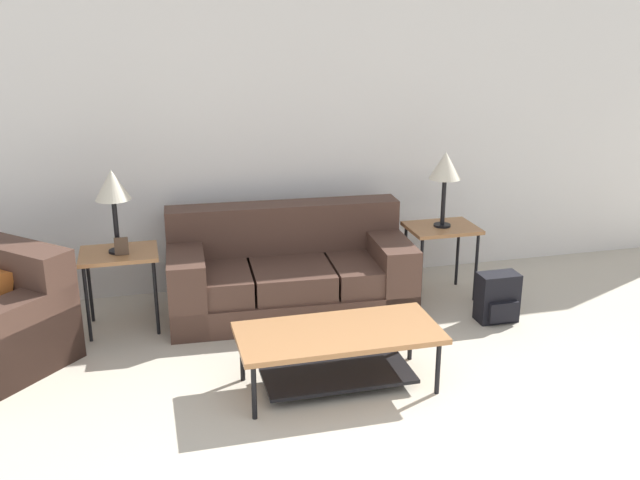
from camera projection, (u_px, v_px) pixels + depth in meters
name	position (u px, v px, depth m)	size (l,w,h in m)	color
wall_back	(310.00, 135.00, 6.08)	(9.02, 0.06, 2.60)	white
couch	(289.00, 274.00, 5.73)	(1.95, 0.97, 0.82)	#4C3328
coffee_table	(338.00, 345.00, 4.54)	(1.29, 0.60, 0.40)	#A87042
side_table_left	(119.00, 261.00, 5.31)	(0.57, 0.44, 0.61)	#A87042
side_table_right	(442.00, 234.00, 5.92)	(0.57, 0.44, 0.61)	#A87042
table_lamp_left	(112.00, 188.00, 5.13)	(0.26, 0.26, 0.62)	black
table_lamp_right	(445.00, 168.00, 5.75)	(0.26, 0.26, 0.62)	black
backpack	(498.00, 298.00, 5.54)	(0.31, 0.26, 0.39)	black
picture_frame	(121.00, 246.00, 5.22)	(0.10, 0.04, 0.13)	#4C3828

